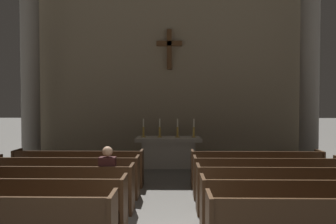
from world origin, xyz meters
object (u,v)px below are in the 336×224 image
at_px(pew_right_row_3, 282,189).
at_px(pew_left_row_3, 49,188).
at_px(pew_left_row_2, 27,204).
at_px(altar, 169,151).
at_px(column_left_third, 30,75).
at_px(candlestick_inner_left, 160,131).
at_px(column_right_third, 310,75).
at_px(candlestick_outer_left, 143,131).
at_px(lone_worshipper, 108,177).
at_px(pew_left_row_4, 66,177).
at_px(pew_right_row_5, 256,169).
at_px(candlestick_inner_right, 177,131).
at_px(pew_left_row_5, 79,168).
at_px(pew_right_row_4, 267,178).
at_px(candlestick_outer_right, 194,131).
at_px(pew_right_row_2, 302,206).

bearing_deg(pew_right_row_3, pew_left_row_3, 180.00).
height_order(pew_left_row_2, altar, altar).
xyz_separation_m(column_left_third, candlestick_inner_left, (4.54, -0.33, -1.93)).
height_order(column_left_third, candlestick_inner_left, column_left_third).
bearing_deg(column_right_third, candlestick_outer_left, -176.68).
height_order(candlestick_inner_left, lone_worshipper, candlestick_inner_left).
bearing_deg(pew_left_row_4, column_right_third, 27.68).
bearing_deg(candlestick_inner_left, pew_left_row_3, -114.53).
height_order(altar, candlestick_outer_left, candlestick_outer_left).
height_order(column_right_third, lone_worshipper, column_right_third).
xyz_separation_m(pew_right_row_3, candlestick_inner_left, (-2.59, 4.37, 0.73)).
height_order(pew_right_row_5, column_left_third, column_left_third).
bearing_deg(candlestick_inner_right, lone_worshipper, -108.21).
bearing_deg(pew_left_row_5, pew_right_row_4, -11.78).
relative_size(pew_right_row_3, pew_right_row_5, 1.00).
relative_size(pew_left_row_5, candlestick_inner_left, 5.32).
height_order(pew_right_row_3, pew_right_row_4, same).
bearing_deg(lone_worshipper, candlestick_inner_left, 79.23).
relative_size(column_right_third, candlestick_outer_right, 10.30).
relative_size(pew_left_row_4, candlestick_inner_left, 5.32).
height_order(pew_left_row_5, candlestick_inner_left, candlestick_inner_left).
height_order(pew_right_row_3, column_left_third, column_left_third).
distance_m(pew_right_row_5, candlestick_inner_right, 3.24).
xyz_separation_m(column_right_third, lone_worshipper, (-5.96, -4.66, -2.45)).
relative_size(pew_right_row_5, altar, 1.52).
xyz_separation_m(pew_left_row_2, candlestick_inner_left, (1.99, 5.32, 0.73)).
bearing_deg(pew_right_row_2, pew_right_row_4, 90.00).
height_order(pew_right_row_4, pew_right_row_5, same).
height_order(pew_right_row_5, candlestick_outer_right, candlestick_outer_right).
distance_m(pew_left_row_5, pew_right_row_4, 4.68).
xyz_separation_m(pew_right_row_2, pew_right_row_3, (0.00, 0.96, 0.00)).
xyz_separation_m(pew_left_row_2, column_right_third, (7.13, 5.65, 2.66)).
height_order(column_right_third, candlestick_inner_right, column_right_third).
bearing_deg(pew_left_row_4, candlestick_outer_left, 67.07).
xyz_separation_m(pew_right_row_4, candlestick_outer_right, (-1.44, 3.41, 0.73)).
xyz_separation_m(altar, candlestick_inner_left, (-0.30, 0.00, 0.67)).
xyz_separation_m(column_left_third, altar, (4.84, -0.33, -2.61)).
relative_size(altar, lone_worshipper, 1.67).
bearing_deg(candlestick_inner_left, pew_right_row_2, -64.03).
xyz_separation_m(altar, candlestick_outer_right, (0.85, 0.00, 0.67)).
height_order(pew_right_row_4, candlestick_inner_left, candlestick_inner_left).
height_order(pew_left_row_2, pew_right_row_4, same).
bearing_deg(lone_worshipper, pew_left_row_5, 121.97).
bearing_deg(candlestick_inner_left, altar, 0.00).
relative_size(pew_left_row_3, pew_left_row_5, 1.00).
height_order(pew_right_row_3, lone_worshipper, lone_worshipper).
bearing_deg(pew_right_row_3, candlestick_outer_right, 108.29).
relative_size(pew_left_row_3, altar, 1.52).
relative_size(pew_left_row_4, candlestick_outer_left, 5.32).
bearing_deg(pew_right_row_4, candlestick_outer_left, 132.67).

